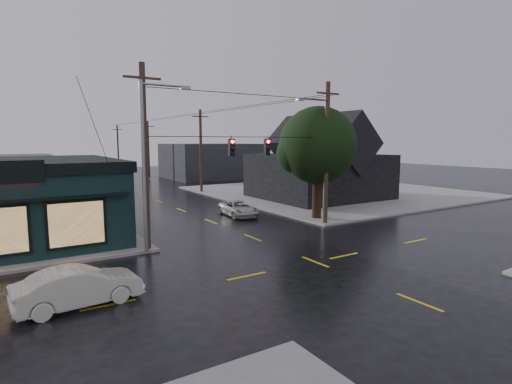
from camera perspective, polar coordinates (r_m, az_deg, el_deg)
ground_plane at (r=20.62m, az=8.43°, el=-9.85°), size 160.00×160.00×0.00m
sidewalk_ne at (r=48.34m, az=11.04°, el=0.06°), size 28.00×28.00×0.15m
ne_building at (r=42.41m, az=9.02°, el=5.07°), size 12.60×11.60×8.75m
corner_tree at (r=30.82m, az=8.83°, el=6.56°), size 5.90×5.90×8.53m
utility_pole_nw at (r=23.15m, az=-15.14°, el=-8.12°), size 2.00×0.32×10.15m
utility_pole_ne at (r=29.52m, az=9.83°, el=-4.64°), size 2.00×0.32×10.15m
utility_pole_far_a at (r=47.48m, az=-7.78°, el=-0.09°), size 2.00×0.32×9.65m
utility_pole_far_b at (r=66.11m, az=-14.98°, el=1.80°), size 2.00×0.32×9.15m
utility_pole_far_c at (r=85.36m, az=-18.98°, el=2.84°), size 2.00×0.32×9.15m
span_signal_assembly at (r=25.04m, az=-0.92°, el=6.49°), size 13.00×0.48×1.23m
streetlight_nw at (r=22.42m, az=-15.34°, el=-8.63°), size 5.40×0.30×9.15m
streetlight_ne at (r=30.35m, az=9.64°, el=-4.31°), size 5.40×0.30×9.15m
bg_building_east at (r=66.59m, az=-6.43°, el=4.45°), size 14.00×12.00×5.60m
sedan_cream at (r=16.42m, az=-23.95°, el=-12.26°), size 4.56×1.90×1.47m
suv_silver at (r=32.39m, az=-2.53°, el=-2.37°), size 2.42×4.60×1.23m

